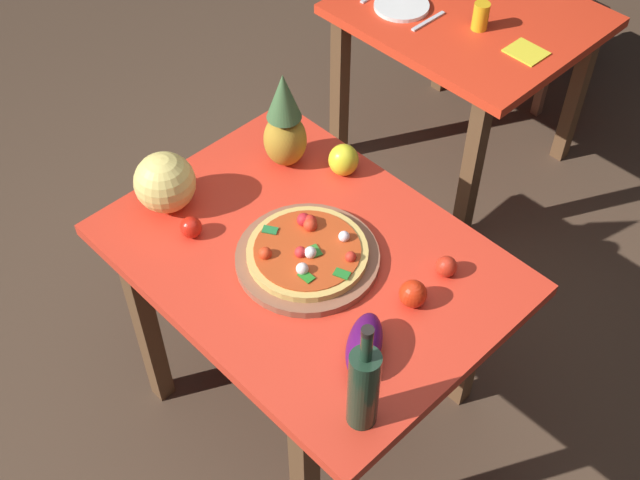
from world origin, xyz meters
TOP-DOWN VIEW (x-y plane):
  - ground_plane at (0.00, 0.00)m, footprint 10.00×10.00m
  - display_table at (0.00, 0.00)m, footprint 1.14×0.84m
  - background_table at (-0.48, 1.34)m, footprint 0.93×0.82m
  - dining_chair at (-0.53, 1.97)m, footprint 0.42×0.42m
  - pizza_board at (0.02, -0.02)m, footprint 0.41×0.41m
  - pizza at (0.01, -0.02)m, footprint 0.35×0.35m
  - wine_bottle at (0.47, -0.27)m, footprint 0.08×0.08m
  - pineapple_left at (-0.34, 0.22)m, footprint 0.14×0.14m
  - melon at (-0.44, -0.16)m, footprint 0.19×0.19m
  - bell_pepper at (-0.18, 0.32)m, footprint 0.10×0.10m
  - eggplant at (0.35, -0.14)m, footprint 0.18×0.22m
  - tomato_at_corner at (0.32, 0.23)m, footprint 0.06×0.06m
  - tomato_by_bottle at (0.32, 0.08)m, footprint 0.08×0.08m
  - tomato_near_board at (-0.29, -0.19)m, footprint 0.07×0.07m
  - drinking_glass_juice at (-0.38, 1.27)m, footprint 0.06×0.06m
  - dinner_plate at (-0.68, 1.16)m, footprint 0.22×0.22m
  - knife_utensil at (-0.54, 1.16)m, footprint 0.02×0.18m
  - napkin_folded at (-0.16, 1.27)m, footprint 0.14×0.12m

SIDE VIEW (x-z plane):
  - ground_plane at x=0.00m, z-range 0.00..0.00m
  - dining_chair at x=-0.53m, z-range 0.06..0.91m
  - background_table at x=-0.48m, z-range 0.26..1.01m
  - display_table at x=0.00m, z-range 0.28..1.03m
  - napkin_folded at x=-0.16m, z-range 0.75..0.76m
  - knife_utensil at x=-0.54m, z-range 0.75..0.76m
  - dinner_plate at x=-0.68m, z-range 0.75..0.77m
  - pizza_board at x=0.02m, z-range 0.75..0.78m
  - tomato_at_corner at x=0.32m, z-range 0.75..0.81m
  - tomato_near_board at x=-0.29m, z-range 0.75..0.82m
  - tomato_by_bottle at x=0.32m, z-range 0.75..0.83m
  - pizza at x=0.01m, z-range 0.76..0.82m
  - eggplant at x=0.35m, z-range 0.75..0.84m
  - bell_pepper at x=-0.18m, z-range 0.75..0.85m
  - drinking_glass_juice at x=-0.38m, z-range 0.75..0.86m
  - melon at x=-0.44m, z-range 0.75..0.94m
  - wine_bottle at x=0.47m, z-range 0.71..1.07m
  - pineapple_left at x=-0.34m, z-range 0.73..1.07m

